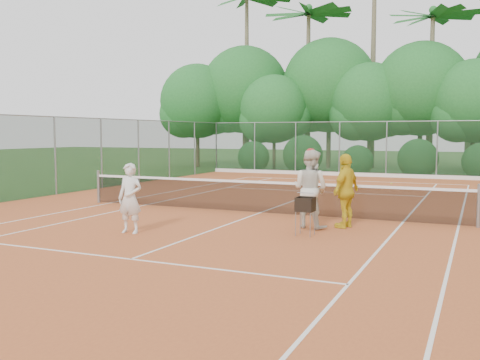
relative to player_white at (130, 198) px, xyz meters
name	(u,v)px	position (x,y,z in m)	size (l,w,h in m)	color
ground	(259,214)	(1.60, 4.19, -0.85)	(120.00, 120.00, 0.00)	#254A1A
clay_court	(259,213)	(1.60, 4.19, -0.84)	(18.00, 36.00, 0.02)	#B45729
tennis_net	(259,196)	(1.60, 4.19, -0.32)	(11.97, 0.10, 1.10)	gray
player_white	(130,198)	(0.00, 0.00, 0.00)	(0.61, 0.40, 1.66)	silver
player_center_grp	(310,189)	(3.68, 2.45, 0.15)	(1.12, 0.97, 1.99)	silver
player_yellow	(346,191)	(4.49, 2.83, 0.10)	(1.09, 0.45, 1.86)	gold
ball_hopper	(305,205)	(3.87, 1.41, -0.12)	(0.39, 0.39, 0.89)	gray
stray_ball_a	(373,186)	(3.22, 13.55, -0.80)	(0.07, 0.07, 0.07)	#CCD331
stray_ball_b	(312,181)	(0.10, 14.68, -0.80)	(0.07, 0.07, 0.07)	#B4CD2F
stray_ball_c	(391,183)	(3.79, 15.15, -0.80)	(0.07, 0.07, 0.07)	#BAD431
court_markings	(259,213)	(1.60, 4.19, -0.83)	(11.03, 23.83, 0.01)	white
fence_back	(362,149)	(1.60, 19.19, 0.67)	(18.07, 0.07, 3.00)	#19381E
tropical_treeline	(404,89)	(3.03, 24.41, 4.26)	(32.10, 8.49, 15.03)	brown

